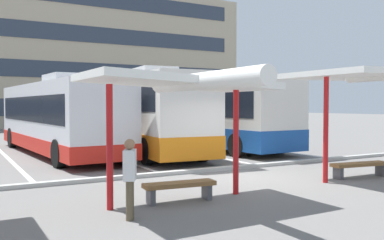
{
  "coord_description": "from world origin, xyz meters",
  "views": [
    {
      "loc": [
        -7.72,
        -10.49,
        2.19
      ],
      "look_at": [
        0.09,
        3.39,
        1.63
      ],
      "focal_mm": 39.94,
      "sensor_mm": 36.0,
      "label": 1
    }
  ],
  "objects_px": {
    "waiting_shelter_1": "(183,85)",
    "coach_bus_2": "(208,114)",
    "coach_bus_1": "(143,115)",
    "waiting_passenger_0": "(130,174)",
    "waiting_shelter_2": "(372,77)",
    "bench_2": "(360,166)",
    "coach_bus_0": "(58,118)",
    "bench_1": "(180,187)"
  },
  "relations": [
    {
      "from": "waiting_shelter_1",
      "to": "coach_bus_2",
      "type": "bearing_deg",
      "value": 55.86
    },
    {
      "from": "coach_bus_1",
      "to": "waiting_passenger_0",
      "type": "bearing_deg",
      "value": -114.15
    },
    {
      "from": "waiting_shelter_2",
      "to": "bench_2",
      "type": "distance_m",
      "value": 2.69
    },
    {
      "from": "coach_bus_1",
      "to": "bench_2",
      "type": "distance_m",
      "value": 9.98
    },
    {
      "from": "coach_bus_0",
      "to": "bench_1",
      "type": "bearing_deg",
      "value": -88.1
    },
    {
      "from": "waiting_shelter_1",
      "to": "waiting_shelter_2",
      "type": "xyz_separation_m",
      "value": [
        6.25,
        -0.0,
        0.38
      ]
    },
    {
      "from": "coach_bus_2",
      "to": "waiting_passenger_0",
      "type": "height_order",
      "value": "coach_bus_2"
    },
    {
      "from": "waiting_shelter_1",
      "to": "waiting_passenger_0",
      "type": "bearing_deg",
      "value": -156.16
    },
    {
      "from": "waiting_shelter_2",
      "to": "coach_bus_2",
      "type": "bearing_deg",
      "value": 86.22
    },
    {
      "from": "coach_bus_0",
      "to": "waiting_shelter_2",
      "type": "height_order",
      "value": "coach_bus_0"
    },
    {
      "from": "coach_bus_0",
      "to": "waiting_passenger_0",
      "type": "distance_m",
      "value": 11.89
    },
    {
      "from": "waiting_shelter_1",
      "to": "bench_2",
      "type": "bearing_deg",
      "value": 3.48
    },
    {
      "from": "waiting_shelter_1",
      "to": "bench_2",
      "type": "relative_size",
      "value": 2.23
    },
    {
      "from": "coach_bus_1",
      "to": "waiting_shelter_1",
      "type": "height_order",
      "value": "coach_bus_1"
    },
    {
      "from": "coach_bus_2",
      "to": "bench_1",
      "type": "bearing_deg",
      "value": -124.61
    },
    {
      "from": "coach_bus_0",
      "to": "coach_bus_2",
      "type": "height_order",
      "value": "coach_bus_2"
    },
    {
      "from": "coach_bus_0",
      "to": "bench_1",
      "type": "xyz_separation_m",
      "value": [
        0.36,
        -10.96,
        -1.28
      ]
    },
    {
      "from": "coach_bus_2",
      "to": "bench_2",
      "type": "xyz_separation_m",
      "value": [
        -0.68,
        -9.84,
        -1.39
      ]
    },
    {
      "from": "waiting_shelter_1",
      "to": "bench_1",
      "type": "relative_size",
      "value": 2.58
    },
    {
      "from": "waiting_shelter_1",
      "to": "waiting_passenger_0",
      "type": "height_order",
      "value": "waiting_shelter_1"
    },
    {
      "from": "coach_bus_1",
      "to": "bench_2",
      "type": "bearing_deg",
      "value": -71.79
    },
    {
      "from": "coach_bus_2",
      "to": "waiting_passenger_0",
      "type": "bearing_deg",
      "value": -127.79
    },
    {
      "from": "coach_bus_2",
      "to": "bench_1",
      "type": "distance_m",
      "value": 12.28
    },
    {
      "from": "coach_bus_1",
      "to": "waiting_shelter_1",
      "type": "distance_m",
      "value": 10.31
    },
    {
      "from": "coach_bus_0",
      "to": "waiting_passenger_0",
      "type": "height_order",
      "value": "coach_bus_0"
    },
    {
      "from": "waiting_shelter_2",
      "to": "waiting_passenger_0",
      "type": "relative_size",
      "value": 3.37
    },
    {
      "from": "bench_2",
      "to": "waiting_shelter_2",
      "type": "bearing_deg",
      "value": -90.0
    },
    {
      "from": "coach_bus_0",
      "to": "coach_bus_2",
      "type": "relative_size",
      "value": 1.06
    },
    {
      "from": "coach_bus_2",
      "to": "waiting_passenger_0",
      "type": "distance_m",
      "value": 13.8
    },
    {
      "from": "waiting_shelter_1",
      "to": "waiting_passenger_0",
      "type": "distance_m",
      "value": 2.41
    },
    {
      "from": "bench_2",
      "to": "waiting_passenger_0",
      "type": "xyz_separation_m",
      "value": [
        -7.77,
        -1.05,
        0.53
      ]
    },
    {
      "from": "coach_bus_1",
      "to": "coach_bus_2",
      "type": "height_order",
      "value": "coach_bus_1"
    },
    {
      "from": "coach_bus_1",
      "to": "bench_1",
      "type": "xyz_separation_m",
      "value": [
        -3.17,
        -9.59,
        -1.41
      ]
    },
    {
      "from": "waiting_shelter_2",
      "to": "waiting_passenger_0",
      "type": "xyz_separation_m",
      "value": [
        -7.77,
        -0.67,
        -2.13
      ]
    },
    {
      "from": "waiting_shelter_1",
      "to": "coach_bus_1",
      "type": "bearing_deg",
      "value": 72.05
    },
    {
      "from": "coach_bus_2",
      "to": "bench_2",
      "type": "height_order",
      "value": "coach_bus_2"
    },
    {
      "from": "coach_bus_0",
      "to": "waiting_shelter_2",
      "type": "relative_size",
      "value": 2.27
    },
    {
      "from": "coach_bus_1",
      "to": "bench_2",
      "type": "relative_size",
      "value": 5.62
    },
    {
      "from": "waiting_shelter_2",
      "to": "bench_1",
      "type": "bearing_deg",
      "value": 178.35
    },
    {
      "from": "coach_bus_0",
      "to": "coach_bus_1",
      "type": "height_order",
      "value": "coach_bus_1"
    },
    {
      "from": "coach_bus_0",
      "to": "bench_1",
      "type": "height_order",
      "value": "coach_bus_0"
    },
    {
      "from": "coach_bus_0",
      "to": "coach_bus_2",
      "type": "distance_m",
      "value": 7.35
    }
  ]
}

